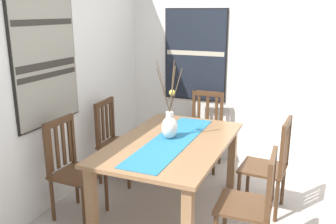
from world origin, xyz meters
TOP-DOWN VIEW (x-y plane):
  - wall_back at (0.00, 1.86)m, footprint 6.40×0.12m
  - wall_side at (1.86, 0.00)m, footprint 0.12×6.40m
  - dining_table at (0.30, 0.64)m, footprint 1.62×1.01m
  - table_runner at (0.30, 0.64)m, footprint 1.49×0.36m
  - centerpiece_vase at (0.36, 0.69)m, footprint 0.25×0.25m
  - chair_0 at (0.72, 1.51)m, footprint 0.44×0.44m
  - chair_1 at (0.69, -0.22)m, footprint 0.45×0.45m
  - chair_2 at (1.49, 0.67)m, footprint 0.44×0.44m
  - chair_3 at (-0.09, -0.19)m, footprint 0.43×0.43m
  - chair_4 at (-0.11, 1.49)m, footprint 0.43×0.43m
  - painting_on_back_wall at (0.01, 1.79)m, footprint 0.85×0.05m
  - painting_on_side_wall at (1.79, 0.92)m, footprint 0.05×0.83m

SIDE VIEW (x-z plane):
  - chair_3 at x=-0.09m, z-range 0.02..0.92m
  - chair_2 at x=1.49m, z-range 0.01..0.95m
  - chair_0 at x=0.72m, z-range 0.01..0.96m
  - chair_1 at x=0.69m, z-range 0.01..0.96m
  - chair_4 at x=-0.11m, z-range 0.01..0.97m
  - dining_table at x=0.30m, z-range 0.26..1.00m
  - table_runner at x=0.30m, z-range 0.74..0.75m
  - centerpiece_vase at x=0.36m, z-range 0.50..1.25m
  - wall_back at x=0.00m, z-range 0.00..2.70m
  - wall_side at x=1.86m, z-range 0.00..2.70m
  - painting_on_side_wall at x=1.79m, z-range 0.78..1.96m
  - painting_on_back_wall at x=0.01m, z-range 0.86..2.20m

